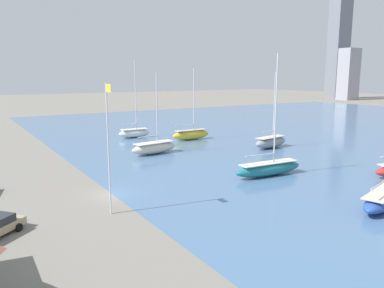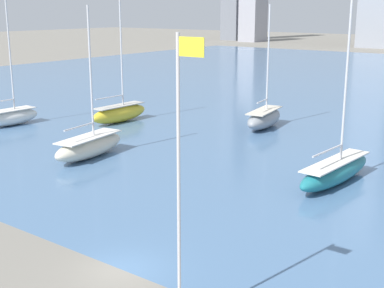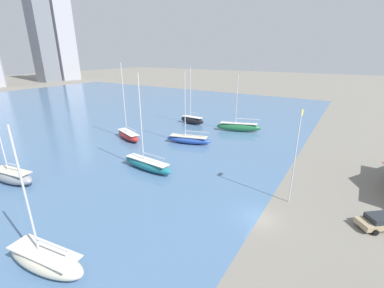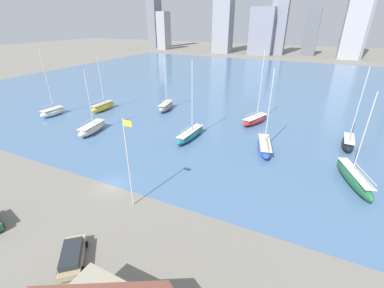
# 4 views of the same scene
# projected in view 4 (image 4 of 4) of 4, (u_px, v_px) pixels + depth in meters

# --- Properties ---
(ground_plane) EXTENTS (500.00, 500.00, 0.00)m
(ground_plane) POSITION_uv_depth(u_px,v_px,m) (112.00, 186.00, 37.24)
(ground_plane) COLOR gray
(harbor_water) EXTENTS (180.00, 140.00, 0.00)m
(harbor_water) POSITION_uv_depth(u_px,v_px,m) (242.00, 85.00, 94.08)
(harbor_water) COLOR #4C7099
(harbor_water) RESTS_ON ground_plane
(flag_pole) EXTENTS (1.24, 0.14, 11.95)m
(flag_pole) POSITION_uv_depth(u_px,v_px,m) (128.00, 162.00, 30.60)
(flag_pole) COLOR silver
(flag_pole) RESTS_ON ground_plane
(distant_city_skyline) EXTENTS (201.97, 21.27, 72.83)m
(distant_city_skyline) POSITION_uv_depth(u_px,v_px,m) (305.00, 6.00, 157.71)
(distant_city_skyline) COLOR slate
(distant_city_skyline) RESTS_ON ground_plane
(sailboat_white) EXTENTS (2.62, 6.76, 15.68)m
(sailboat_white) POSITION_uv_depth(u_px,v_px,m) (53.00, 112.00, 64.02)
(sailboat_white) COLOR white
(sailboat_white) RESTS_ON harbor_water
(sailboat_black) EXTENTS (2.38, 7.16, 14.72)m
(sailboat_black) POSITION_uv_depth(u_px,v_px,m) (348.00, 142.00, 47.85)
(sailboat_black) COLOR black
(sailboat_black) RESTS_ON harbor_water
(sailboat_blue) EXTENTS (4.79, 9.86, 14.67)m
(sailboat_blue) POSITION_uv_depth(u_px,v_px,m) (265.00, 146.00, 47.02)
(sailboat_blue) COLOR #284CA8
(sailboat_blue) RESTS_ON harbor_water
(sailboat_yellow) EXTENTS (2.20, 8.20, 13.98)m
(sailboat_yellow) POSITION_uv_depth(u_px,v_px,m) (103.00, 106.00, 67.58)
(sailboat_yellow) COLOR yellow
(sailboat_yellow) RESTS_ON harbor_water
(sailboat_gray) EXTENTS (3.62, 8.11, 13.19)m
(sailboat_gray) POSITION_uv_depth(u_px,v_px,m) (166.00, 106.00, 67.84)
(sailboat_gray) COLOR gray
(sailboat_gray) RESTS_ON harbor_water
(sailboat_green) EXTENTS (5.28, 10.59, 13.56)m
(sailboat_green) POSITION_uv_depth(u_px,v_px,m) (354.00, 178.00, 37.10)
(sailboat_green) COLOR #236B3D
(sailboat_green) RESTS_ON harbor_water
(sailboat_teal) EXTENTS (2.75, 10.20, 15.24)m
(sailboat_teal) POSITION_uv_depth(u_px,v_px,m) (190.00, 134.00, 51.52)
(sailboat_teal) COLOR #1E757F
(sailboat_teal) RESTS_ON harbor_water
(sailboat_cream) EXTENTS (3.72, 8.67, 13.03)m
(sailboat_cream) POSITION_uv_depth(u_px,v_px,m) (92.00, 128.00, 54.32)
(sailboat_cream) COLOR beige
(sailboat_cream) RESTS_ON harbor_water
(sailboat_red) EXTENTS (5.44, 9.27, 16.13)m
(sailboat_red) POSITION_uv_depth(u_px,v_px,m) (255.00, 119.00, 59.17)
(sailboat_red) COLOR #B72828
(sailboat_red) RESTS_ON harbor_water
(parked_wagon_tan) EXTENTS (4.81, 5.19, 1.54)m
(parked_wagon_tan) POSITION_uv_depth(u_px,v_px,m) (72.00, 255.00, 25.24)
(parked_wagon_tan) COLOR tan
(parked_wagon_tan) RESTS_ON ground_plane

